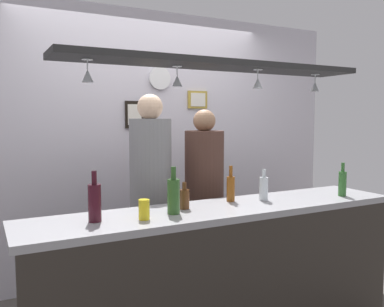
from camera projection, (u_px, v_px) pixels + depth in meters
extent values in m
cube|color=silver|center=(145.00, 145.00, 4.03)|extent=(4.40, 0.06, 2.60)
cube|color=#99999E|center=(223.00, 210.00, 2.78)|extent=(2.70, 0.55, 0.04)
cube|color=#2D2823|center=(243.00, 292.00, 2.60)|extent=(2.65, 0.04, 0.92)
cube|color=black|center=(220.00, 65.00, 2.74)|extent=(2.20, 0.36, 0.04)
cylinder|color=silver|center=(87.00, 60.00, 2.33)|extent=(0.06, 0.06, 0.00)
cylinder|color=silver|center=(87.00, 64.00, 2.33)|extent=(0.01, 0.01, 0.06)
cone|color=silver|center=(88.00, 76.00, 2.34)|extent=(0.07, 0.07, 0.08)
cylinder|color=silver|center=(177.00, 66.00, 2.65)|extent=(0.06, 0.06, 0.00)
cylinder|color=silver|center=(177.00, 71.00, 2.65)|extent=(0.01, 0.01, 0.06)
cone|color=silver|center=(177.00, 81.00, 2.65)|extent=(0.07, 0.07, 0.08)
cylinder|color=silver|center=(258.00, 70.00, 2.82)|extent=(0.06, 0.06, 0.00)
cylinder|color=silver|center=(258.00, 74.00, 2.83)|extent=(0.01, 0.01, 0.06)
cone|color=silver|center=(258.00, 83.00, 2.83)|extent=(0.07, 0.07, 0.08)
cylinder|color=silver|center=(315.00, 75.00, 3.15)|extent=(0.06, 0.06, 0.00)
cylinder|color=silver|center=(315.00, 78.00, 3.15)|extent=(0.01, 0.01, 0.06)
cone|color=silver|center=(315.00, 87.00, 3.16)|extent=(0.07, 0.07, 0.08)
cube|color=#2D334C|center=(151.00, 257.00, 3.37)|extent=(0.17, 0.18, 0.83)
cylinder|color=gray|center=(151.00, 164.00, 3.30)|extent=(0.34, 0.34, 0.73)
sphere|color=beige|center=(150.00, 107.00, 3.26)|extent=(0.21, 0.21, 0.21)
cube|color=#2D334C|center=(204.00, 251.00, 3.60)|extent=(0.17, 0.18, 0.78)
cylinder|color=brown|center=(204.00, 170.00, 3.54)|extent=(0.34, 0.34, 0.68)
sphere|color=#9E7556|center=(204.00, 121.00, 3.50)|extent=(0.19, 0.19, 0.19)
cylinder|color=#2D5623|center=(174.00, 197.00, 2.57)|extent=(0.08, 0.08, 0.22)
cylinder|color=#2D5623|center=(173.00, 173.00, 2.56)|extent=(0.03, 0.03, 0.08)
cylinder|color=#380F19|center=(95.00, 203.00, 2.38)|extent=(0.08, 0.08, 0.22)
cylinder|color=#380F19|center=(94.00, 178.00, 2.36)|extent=(0.03, 0.03, 0.08)
cylinder|color=#336B2D|center=(342.00, 184.00, 3.16)|extent=(0.06, 0.06, 0.19)
cylinder|color=#336B2D|center=(343.00, 167.00, 3.15)|extent=(0.03, 0.03, 0.07)
cylinder|color=#512D14|center=(184.00, 199.00, 2.71)|extent=(0.07, 0.07, 0.13)
cylinder|color=#512D14|center=(184.00, 186.00, 2.71)|extent=(0.03, 0.03, 0.05)
cylinder|color=brown|center=(231.00, 189.00, 2.96)|extent=(0.06, 0.06, 0.18)
cylinder|color=brown|center=(231.00, 171.00, 2.95)|extent=(0.03, 0.03, 0.08)
cylinder|color=silver|center=(264.00, 189.00, 2.99)|extent=(0.06, 0.06, 0.17)
cylinder|color=silver|center=(264.00, 173.00, 2.98)|extent=(0.03, 0.03, 0.06)
cylinder|color=yellow|center=(144.00, 210.00, 2.43)|extent=(0.07, 0.07, 0.12)
cube|color=#B29338|center=(198.00, 100.00, 4.21)|extent=(0.22, 0.02, 0.18)
cube|color=white|center=(198.00, 100.00, 4.20)|extent=(0.17, 0.01, 0.14)
cube|color=black|center=(134.00, 115.00, 3.91)|extent=(0.18, 0.02, 0.26)
cube|color=white|center=(135.00, 115.00, 3.90)|extent=(0.14, 0.01, 0.20)
cylinder|color=white|center=(160.00, 78.00, 3.99)|extent=(0.22, 0.03, 0.22)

